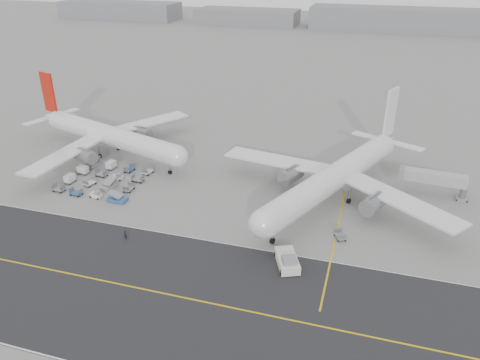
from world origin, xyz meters
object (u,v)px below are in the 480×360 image
(pushback_tug, at_px, (287,261))
(jet_bridge, at_px, (434,179))
(ground_crew_a, at_px, (125,235))
(airliner_b, at_px, (337,176))
(airliner_a, at_px, (108,135))

(pushback_tug, xyz_separation_m, jet_bridge, (24.86, 34.03, 2.80))
(pushback_tug, relative_size, ground_crew_a, 4.61)
(airliner_b, height_order, pushback_tug, airliner_b)
(pushback_tug, relative_size, jet_bridge, 0.59)
(airliner_a, height_order, jet_bridge, airliner_a)
(jet_bridge, bearing_deg, pushback_tug, -121.27)
(airliner_a, height_order, pushback_tug, airliner_a)
(ground_crew_a, bearing_deg, airliner_b, 47.91)
(airliner_b, xyz_separation_m, jet_bridge, (19.93, 8.12, -1.67))
(jet_bridge, bearing_deg, airliner_a, -174.85)
(airliner_a, relative_size, airliner_b, 0.97)
(jet_bridge, bearing_deg, ground_crew_a, -142.73)
(airliner_a, bearing_deg, pushback_tug, -103.88)
(airliner_a, relative_size, ground_crew_a, 26.93)
(pushback_tug, height_order, ground_crew_a, pushback_tug)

